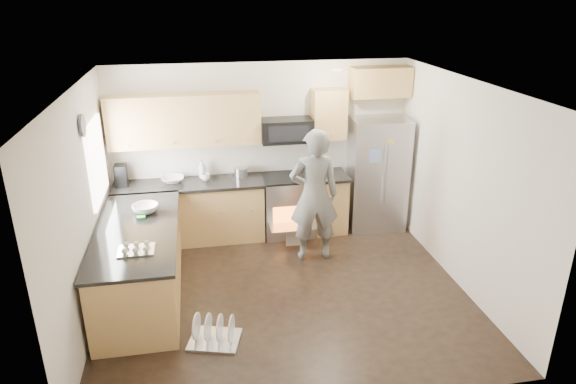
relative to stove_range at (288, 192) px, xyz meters
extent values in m
plane|color=black|center=(-0.35, -1.69, -0.68)|extent=(4.50, 4.50, 0.00)
cube|color=silver|center=(-0.35, 0.31, 0.62)|extent=(4.50, 0.04, 2.60)
cube|color=silver|center=(-0.35, -3.69, 0.62)|extent=(4.50, 0.04, 2.60)
cube|color=silver|center=(-2.60, -1.69, 0.62)|extent=(0.04, 4.00, 2.60)
cube|color=silver|center=(1.90, -1.69, 0.62)|extent=(0.04, 4.00, 2.60)
cube|color=white|center=(-0.35, -1.69, 1.92)|extent=(4.50, 4.00, 0.04)
cube|color=white|center=(-2.58, -0.69, 0.87)|extent=(0.04, 1.00, 1.00)
cylinder|color=#F3E5C3|center=(0.55, -0.59, 1.91)|extent=(0.14, 0.14, 0.02)
cylinder|color=#474754|center=(-2.57, -1.24, 1.47)|extent=(0.03, 0.26, 0.26)
cube|color=tan|center=(-1.48, 0.01, -0.24)|extent=(2.15, 0.60, 0.87)
cube|color=black|center=(-1.48, 0.00, 0.23)|extent=(2.19, 0.64, 0.04)
cube|color=tan|center=(0.65, 0.01, -0.24)|extent=(0.50, 0.60, 0.87)
cube|color=black|center=(0.65, 0.00, 0.23)|extent=(0.54, 0.64, 0.04)
cube|color=tan|center=(-1.47, 0.14, 1.15)|extent=(2.16, 0.33, 0.74)
cube|color=tan|center=(0.65, 0.14, 1.15)|extent=(0.50, 0.33, 0.74)
cube|color=tan|center=(1.43, 0.14, 1.60)|extent=(0.90, 0.33, 0.44)
imported|color=silver|center=(-1.70, 0.08, 0.29)|extent=(0.33, 0.33, 0.08)
imported|color=white|center=(-1.27, 0.18, 0.39)|extent=(0.11, 0.11, 0.29)
imported|color=white|center=(-1.22, 0.07, 0.30)|extent=(0.13, 0.13, 0.10)
cylinder|color=#B7B7BC|center=(-0.69, 0.15, 0.32)|extent=(0.21, 0.21, 0.14)
cube|color=black|center=(-2.42, 0.06, 0.41)|extent=(0.17, 0.20, 0.31)
cylinder|color=#B7B7BC|center=(0.55, 0.05, 0.29)|extent=(0.11, 0.11, 0.09)
cube|color=tan|center=(-2.10, -1.44, -0.24)|extent=(0.90, 2.30, 0.87)
cube|color=black|center=(-2.10, -1.44, 0.23)|extent=(0.96, 2.36, 0.04)
imported|color=silver|center=(-2.02, -0.97, 0.30)|extent=(0.33, 0.33, 0.10)
cube|color=#38C756|center=(-2.06, -1.17, 0.26)|extent=(0.10, 0.07, 0.03)
cube|color=#B7B7BC|center=(-2.05, -2.02, 0.29)|extent=(0.39, 0.29, 0.08)
cube|color=#B7B7BC|center=(0.00, -0.01, -0.23)|extent=(0.76, 0.62, 0.90)
cube|color=black|center=(0.00, -0.01, 0.24)|extent=(0.76, 0.60, 0.03)
cube|color=orange|center=(0.00, -0.33, -0.28)|extent=(0.56, 0.02, 0.34)
cube|color=#B7B7BC|center=(0.00, -0.49, -0.36)|extent=(0.70, 0.34, 0.03)
cube|color=silver|center=(0.00, -0.54, -0.50)|extent=(0.24, 0.03, 0.28)
cube|color=black|center=(0.00, 0.11, 0.94)|extent=(0.76, 0.40, 0.34)
cube|color=#B7B7BC|center=(1.42, 0.01, 0.20)|extent=(0.91, 0.73, 1.76)
cylinder|color=#B7B7BC|center=(1.39, -0.34, 0.33)|extent=(0.02, 0.02, 0.96)
cylinder|color=#B7B7BC|center=(1.45, -0.34, 0.33)|extent=(0.02, 0.02, 0.96)
cube|color=#FF93CB|center=(1.61, -0.33, 0.14)|extent=(0.23, 0.02, 0.29)
cube|color=#7B95C6|center=(1.25, -0.33, 0.62)|extent=(0.17, 0.02, 0.21)
imported|color=slate|center=(0.21, -0.85, 0.26)|extent=(0.71, 0.48, 1.88)
cube|color=#B7B7BC|center=(-1.27, -2.51, -0.66)|extent=(0.63, 0.56, 0.03)
cylinder|color=white|center=(-1.46, -2.46, -0.50)|extent=(0.10, 0.29, 0.30)
cylinder|color=white|center=(-1.33, -2.49, -0.50)|extent=(0.10, 0.29, 0.30)
cylinder|color=white|center=(-1.21, -2.53, -0.50)|extent=(0.10, 0.29, 0.30)
cylinder|color=white|center=(-1.09, -2.57, -0.50)|extent=(0.10, 0.29, 0.30)
camera|label=1|loc=(-1.32, -7.18, 2.90)|focal=32.00mm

